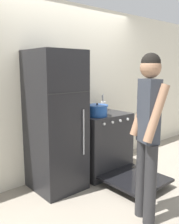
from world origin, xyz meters
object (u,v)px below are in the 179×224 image
dutch_oven_pot (97,110)px  utensil_jar (103,106)px  tea_kettle (86,109)px  person (148,129)px  stove_range (102,144)px  refrigerator (56,122)px

dutch_oven_pot → utensil_jar: (0.38, 0.27, -0.00)m
tea_kettle → person: person is taller
stove_range → person: bearing=-112.5°
refrigerator → utensil_jar: size_ratio=6.49×
tea_kettle → person: (-0.33, -1.38, -0.00)m
dutch_oven_pot → tea_kettle: (0.01, 0.27, -0.01)m
refrigerator → person: refrigerator is taller
refrigerator → dutch_oven_pot: refrigerator is taller
refrigerator → tea_kettle: size_ratio=7.75×
tea_kettle → stove_range: bearing=-45.5°
dutch_oven_pot → stove_range: bearing=27.1°
utensil_jar → person: bearing=-116.9°
stove_range → dutch_oven_pot: 0.59m
dutch_oven_pot → person: (-0.32, -1.11, -0.01)m
stove_range → person: (-0.50, -1.21, 0.54)m
dutch_oven_pot → person: size_ratio=0.20×
utensil_jar → person: (-0.70, -1.38, -0.01)m
dutch_oven_pot → tea_kettle: bearing=87.0°
tea_kettle → utensil_jar: (0.37, 0.01, 0.01)m
stove_range → utensil_jar: bearing=41.5°
dutch_oven_pot → refrigerator: bearing=167.9°
stove_range → utensil_jar: size_ratio=5.01×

